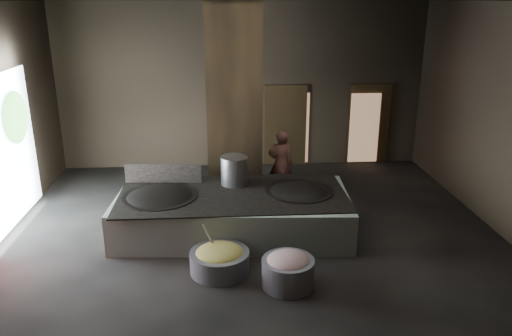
{
  "coord_description": "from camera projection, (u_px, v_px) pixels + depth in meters",
  "views": [
    {
      "loc": [
        -0.56,
        -9.14,
        4.55
      ],
      "look_at": [
        0.1,
        0.5,
        1.25
      ],
      "focal_mm": 35.0,
      "sensor_mm": 36.0,
      "label": 1
    }
  ],
  "objects": [
    {
      "name": "floor",
      "position": [
        253.0,
        236.0,
        10.15
      ],
      "size": [
        10.0,
        9.0,
        0.1
      ],
      "primitive_type": "cube",
      "color": "black",
      "rests_on": "ground"
    },
    {
      "name": "back_wall",
      "position": [
        242.0,
        86.0,
        13.71
      ],
      "size": [
        10.0,
        0.1,
        4.5
      ],
      "primitive_type": "cube",
      "color": "black",
      "rests_on": "ground"
    },
    {
      "name": "front_wall",
      "position": [
        280.0,
        234.0,
        5.11
      ],
      "size": [
        10.0,
        0.1,
        4.5
      ],
      "primitive_type": "cube",
      "color": "black",
      "rests_on": "ground"
    },
    {
      "name": "right_wall",
      "position": [
        510.0,
        122.0,
        9.74
      ],
      "size": [
        0.1,
        9.0,
        4.5
      ],
      "primitive_type": "cube",
      "color": "black",
      "rests_on": "ground"
    },
    {
      "name": "pillar",
      "position": [
        234.0,
        106.0,
        11.18
      ],
      "size": [
        1.2,
        1.2,
        4.5
      ],
      "primitive_type": "cube",
      "color": "black",
      "rests_on": "ground"
    },
    {
      "name": "hearth_platform",
      "position": [
        233.0,
        213.0,
        10.14
      ],
      "size": [
        4.77,
        2.51,
        0.81
      ],
      "primitive_type": "cube",
      "rotation": [
        0.0,
        0.0,
        -0.06
      ],
      "color": "beige",
      "rests_on": "ground"
    },
    {
      "name": "platform_cap",
      "position": [
        233.0,
        194.0,
        10.01
      ],
      "size": [
        4.54,
        2.18,
        0.03
      ],
      "primitive_type": "cube",
      "color": "black",
      "rests_on": "hearth_platform"
    },
    {
      "name": "wok_left",
      "position": [
        160.0,
        200.0,
        9.89
      ],
      "size": [
        1.46,
        1.46,
        0.4
      ],
      "primitive_type": "ellipsoid",
      "color": "black",
      "rests_on": "hearth_platform"
    },
    {
      "name": "wok_left_rim",
      "position": [
        160.0,
        197.0,
        9.87
      ],
      "size": [
        1.49,
        1.49,
        0.05
      ],
      "primitive_type": "cylinder",
      "color": "black",
      "rests_on": "hearth_platform"
    },
    {
      "name": "wok_right",
      "position": [
        299.0,
        195.0,
        10.17
      ],
      "size": [
        1.36,
        1.36,
        0.38
      ],
      "primitive_type": "ellipsoid",
      "color": "black",
      "rests_on": "hearth_platform"
    },
    {
      "name": "wok_right_rim",
      "position": [
        299.0,
        191.0,
        10.14
      ],
      "size": [
        1.39,
        1.39,
        0.05
      ],
      "primitive_type": "cylinder",
      "color": "black",
      "rests_on": "hearth_platform"
    },
    {
      "name": "stock_pot",
      "position": [
        234.0,
        170.0,
        10.43
      ],
      "size": [
        0.56,
        0.56,
        0.6
      ],
      "primitive_type": "cylinder",
      "color": "#A2A5AA",
      "rests_on": "hearth_platform"
    },
    {
      "name": "splash_guard",
      "position": [
        163.0,
        173.0,
        10.55
      ],
      "size": [
        1.61,
        0.16,
        0.4
      ],
      "primitive_type": "cube",
      "rotation": [
        0.0,
        0.0,
        -0.06
      ],
      "color": "black",
      "rests_on": "hearth_platform"
    },
    {
      "name": "cook",
      "position": [
        281.0,
        164.0,
        11.85
      ],
      "size": [
        0.62,
        0.43,
        1.63
      ],
      "primitive_type": "imported",
      "rotation": [
        0.0,
        0.0,
        3.06
      ],
      "color": "#8B5347",
      "rests_on": "ground"
    },
    {
      "name": "veg_basin",
      "position": [
        220.0,
        262.0,
        8.69
      ],
      "size": [
        1.22,
        1.22,
        0.38
      ],
      "primitive_type": "cylinder",
      "rotation": [
        0.0,
        0.0,
        -0.2
      ],
      "color": "gray",
      "rests_on": "ground"
    },
    {
      "name": "veg_fill",
      "position": [
        219.0,
        254.0,
        8.64
      ],
      "size": [
        0.85,
        0.85,
        0.26
      ],
      "primitive_type": "ellipsoid",
      "color": "#7B9849",
      "rests_on": "veg_basin"
    },
    {
      "name": "ladle",
      "position": [
        211.0,
        239.0,
        8.71
      ],
      "size": [
        0.27,
        0.35,
        0.74
      ],
      "primitive_type": "cylinder",
      "rotation": [
        0.49,
        0.0,
        -0.64
      ],
      "color": "#A2A5AA",
      "rests_on": "veg_basin"
    },
    {
      "name": "meat_basin",
      "position": [
        288.0,
        273.0,
        8.25
      ],
      "size": [
        1.08,
        1.08,
        0.48
      ],
      "primitive_type": "cylinder",
      "rotation": [
        0.0,
        0.0,
        0.27
      ],
      "color": "gray",
      "rests_on": "ground"
    },
    {
      "name": "meat_fill",
      "position": [
        288.0,
        261.0,
        8.19
      ],
      "size": [
        0.72,
        0.72,
        0.28
      ],
      "primitive_type": "ellipsoid",
      "color": "#A66364",
      "rests_on": "meat_basin"
    },
    {
      "name": "doorway_near",
      "position": [
        285.0,
        127.0,
        14.06
      ],
      "size": [
        1.18,
        0.08,
        2.38
      ],
      "primitive_type": "cube",
      "color": "black",
      "rests_on": "ground"
    },
    {
      "name": "doorway_near_glow",
      "position": [
        294.0,
        128.0,
        14.12
      ],
      "size": [
        0.85,
        0.04,
        2.02
      ],
      "primitive_type": "cube",
      "color": "#8C6647",
      "rests_on": "ground"
    },
    {
      "name": "doorway_far",
      "position": [
        369.0,
        126.0,
        14.22
      ],
      "size": [
        1.18,
        0.08,
        2.38
      ],
      "primitive_type": "cube",
      "color": "black",
      "rests_on": "ground"
    },
    {
      "name": "doorway_far_glow",
      "position": [
        364.0,
        128.0,
        14.14
      ],
      "size": [
        0.84,
        0.04,
        1.99
      ],
      "primitive_type": "cube",
      "color": "#8C6647",
      "rests_on": "ground"
    },
    {
      "name": "tree_silhouette",
      "position": [
        15.0,
        118.0,
        10.34
      ],
      "size": [
        0.28,
        1.1,
        1.1
      ],
      "primitive_type": "ellipsoid",
      "color": "#194714",
      "rests_on": "left_opening"
    }
  ]
}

